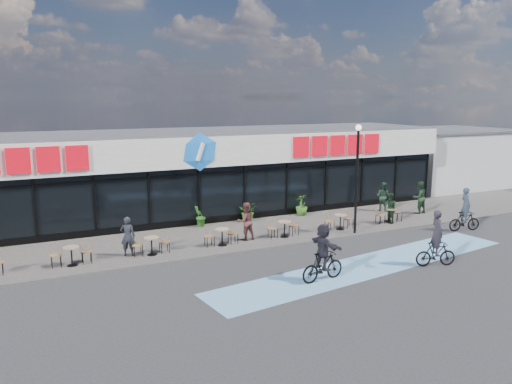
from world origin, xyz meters
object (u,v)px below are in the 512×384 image
(lamp_post, at_px, (357,169))
(pedestrian_c, at_px, (419,197))
(potted_plant_left, at_px, (200,216))
(pedestrian_b, at_px, (383,196))
(patron_left, at_px, (128,236))
(potted_plant_right, at_px, (302,205))
(potted_plant_mid, at_px, (248,211))
(cyclist_a, at_px, (436,245))
(patron_right, at_px, (246,221))
(pedestrian_a, at_px, (390,208))
(cyclist_b, at_px, (465,215))

(lamp_post, height_order, pedestrian_c, lamp_post)
(potted_plant_left, bearing_deg, pedestrian_b, -5.49)
(patron_left, relative_size, pedestrian_b, 0.99)
(potted_plant_left, bearing_deg, potted_plant_right, 0.03)
(potted_plant_mid, height_order, cyclist_a, cyclist_a)
(potted_plant_left, xyz_separation_m, patron_right, (1.11, -3.05, 0.33))
(potted_plant_right, height_order, pedestrian_c, pedestrian_c)
(lamp_post, distance_m, pedestrian_a, 3.59)
(potted_plant_right, distance_m, cyclist_b, 8.20)
(potted_plant_mid, height_order, pedestrian_a, pedestrian_a)
(patron_left, bearing_deg, pedestrian_c, -154.79)
(potted_plant_right, distance_m, pedestrian_b, 4.82)
(potted_plant_right, bearing_deg, cyclist_a, -86.59)
(patron_right, height_order, pedestrian_b, patron_right)
(potted_plant_left, height_order, potted_plant_mid, potted_plant_left)
(potted_plant_mid, distance_m, cyclist_a, 9.88)
(pedestrian_b, distance_m, cyclist_b, 5.01)
(potted_plant_right, bearing_deg, lamp_post, -84.45)
(cyclist_b, bearing_deg, lamp_post, 162.07)
(cyclist_b, bearing_deg, patron_right, 164.49)
(lamp_post, height_order, pedestrian_b, lamp_post)
(pedestrian_c, bearing_deg, cyclist_b, 80.79)
(potted_plant_left, xyz_separation_m, potted_plant_mid, (2.63, -0.04, -0.00))
(patron_right, xyz_separation_m, cyclist_a, (5.26, -6.13, -0.12))
(lamp_post, bearing_deg, potted_plant_right, 95.55)
(lamp_post, relative_size, pedestrian_a, 3.24)
(potted_plant_mid, bearing_deg, cyclist_a, -67.74)
(patron_right, distance_m, pedestrian_b, 9.64)
(pedestrian_b, height_order, cyclist_a, cyclist_a)
(lamp_post, height_order, patron_left, lamp_post)
(cyclist_b, bearing_deg, pedestrian_a, 136.29)
(lamp_post, height_order, potted_plant_left, lamp_post)
(lamp_post, bearing_deg, patron_left, 173.83)
(pedestrian_b, bearing_deg, potted_plant_right, 52.88)
(lamp_post, distance_m, cyclist_b, 5.99)
(patron_left, bearing_deg, patron_right, -156.69)
(cyclist_a, bearing_deg, pedestrian_b, 63.01)
(potted_plant_left, height_order, potted_plant_right, potted_plant_right)
(patron_left, distance_m, cyclist_b, 15.85)
(lamp_post, xyz_separation_m, cyclist_a, (0.13, -4.95, -2.30))
(potted_plant_left, distance_m, pedestrian_c, 12.12)
(potted_plant_mid, xyz_separation_m, pedestrian_b, (7.90, -0.97, 0.29))
(potted_plant_mid, distance_m, potted_plant_right, 3.19)
(patron_right, height_order, cyclist_b, cyclist_b)
(pedestrian_b, bearing_deg, cyclist_a, 128.05)
(potted_plant_right, distance_m, pedestrian_c, 6.52)
(potted_plant_mid, height_order, pedestrian_c, pedestrian_c)
(pedestrian_b, bearing_deg, pedestrian_a, 122.29)
(pedestrian_a, bearing_deg, pedestrian_b, 148.73)
(patron_left, relative_size, cyclist_b, 0.76)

